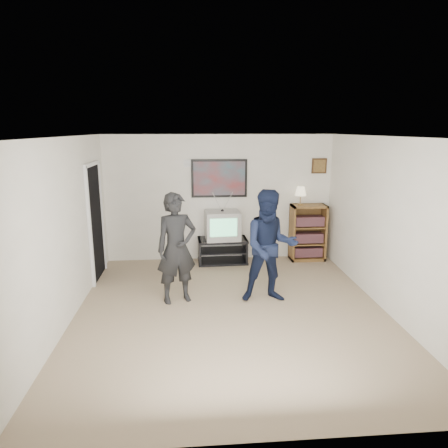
{
  "coord_description": "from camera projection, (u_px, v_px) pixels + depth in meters",
  "views": [
    {
      "loc": [
        -0.54,
        -5.34,
        2.61
      ],
      "look_at": [
        -0.05,
        0.71,
        1.15
      ],
      "focal_mm": 32.0,
      "sensor_mm": 36.0,
      "label": 1
    }
  ],
  "objects": [
    {
      "name": "room_shell",
      "position": [
        229.0,
        223.0,
        5.87
      ],
      "size": [
        4.51,
        5.0,
        2.51
      ],
      "color": "brown",
      "rests_on": "ground"
    },
    {
      "name": "media_stand",
      "position": [
        222.0,
        251.0,
        7.93
      ],
      "size": [
        0.98,
        0.57,
        0.48
      ],
      "rotation": [
        0.0,
        0.0,
        0.03
      ],
      "color": "black",
      "rests_on": "room_shell"
    },
    {
      "name": "crt_television",
      "position": [
        222.0,
        225.0,
        7.81
      ],
      "size": [
        0.69,
        0.6,
        0.56
      ],
      "primitive_type": null,
      "rotation": [
        0.0,
        0.0,
        0.06
      ],
      "color": "#ABAAA5",
      "rests_on": "media_stand"
    },
    {
      "name": "bookshelf",
      "position": [
        308.0,
        232.0,
        8.04
      ],
      "size": [
        0.69,
        0.39,
        1.13
      ],
      "primitive_type": null,
      "color": "#553E19",
      "rests_on": "room_shell"
    },
    {
      "name": "table_lamp",
      "position": [
        301.0,
        196.0,
        7.9
      ],
      "size": [
        0.23,
        0.23,
        0.36
      ],
      "primitive_type": null,
      "color": "#FFEEC1",
      "rests_on": "bookshelf"
    },
    {
      "name": "person_tall",
      "position": [
        177.0,
        248.0,
        6.01
      ],
      "size": [
        0.72,
        0.58,
        1.69
      ],
      "primitive_type": "imported",
      "rotation": [
        0.0,
        0.0,
        0.32
      ],
      "color": "black",
      "rests_on": "room_shell"
    },
    {
      "name": "person_short",
      "position": [
        270.0,
        247.0,
        6.02
      ],
      "size": [
        0.86,
        0.67,
        1.74
      ],
      "primitive_type": "imported",
      "rotation": [
        0.0,
        0.0,
        -0.02
      ],
      "color": "black",
      "rests_on": "room_shell"
    },
    {
      "name": "controller_left",
      "position": [
        176.0,
        217.0,
        6.09
      ],
      "size": [
        0.05,
        0.11,
        0.03
      ],
      "primitive_type": "cube",
      "rotation": [
        0.0,
        0.0,
        -0.12
      ],
      "color": "white",
      "rests_on": "person_tall"
    },
    {
      "name": "controller_right",
      "position": [
        268.0,
        232.0,
        6.2
      ],
      "size": [
        0.07,
        0.13,
        0.04
      ],
      "primitive_type": "cube",
      "rotation": [
        0.0,
        0.0,
        -0.27
      ],
      "color": "white",
      "rests_on": "person_short"
    },
    {
      "name": "poster",
      "position": [
        219.0,
        178.0,
        7.84
      ],
      "size": [
        1.1,
        0.03,
        0.75
      ],
      "primitive_type": "cube",
      "color": "black",
      "rests_on": "room_shell"
    },
    {
      "name": "air_vent",
      "position": [
        191.0,
        163.0,
        7.73
      ],
      "size": [
        0.28,
        0.02,
        0.14
      ],
      "primitive_type": "cube",
      "color": "white",
      "rests_on": "room_shell"
    },
    {
      "name": "small_picture",
      "position": [
        319.0,
        166.0,
        7.94
      ],
      "size": [
        0.3,
        0.03,
        0.3
      ],
      "primitive_type": "cube",
      "color": "black",
      "rests_on": "room_shell"
    },
    {
      "name": "doorway",
      "position": [
        95.0,
        223.0,
        6.96
      ],
      "size": [
        0.03,
        0.85,
        2.0
      ],
      "primitive_type": "cube",
      "color": "black",
      "rests_on": "room_shell"
    }
  ]
}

